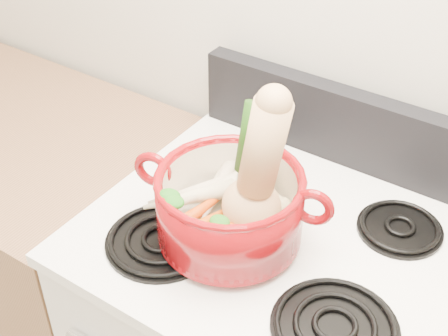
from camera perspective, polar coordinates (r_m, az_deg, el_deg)
The scene contains 21 objects.
wall_back at distance 1.36m, azimuth 13.92°, elevation 13.65°, with size 3.50×0.02×2.60m, color beige.
cooktop at distance 1.29m, azimuth 5.49°, elevation -6.48°, with size 0.78×0.67×0.03m, color white.
control_backsplash at distance 1.44m, azimuth 11.64°, elevation 3.54°, with size 0.76×0.05×0.18m, color black.
burner_front_left at distance 1.25m, azimuth -5.76°, elevation -6.53°, with size 0.22×0.22×0.02m, color black.
burner_front_right at distance 1.12m, azimuth 10.11°, elevation -14.02°, with size 0.22×0.22×0.02m, color black.
burner_back_left at distance 1.44m, azimuth 1.71°, elevation 0.33°, with size 0.17×0.17×0.02m, color black.
burner_back_right at distance 1.32m, azimuth 15.79°, elevation -5.22°, with size 0.17×0.17×0.02m, color black.
dutch_oven at distance 1.20m, azimuth 0.54°, elevation -3.55°, with size 0.28×0.28×0.14m, color maroon.
pot_handle_left at distance 1.22m, azimuth -6.52°, elevation -0.11°, with size 0.08×0.08×0.02m, color maroon.
pot_handle_right at distance 1.14m, azimuth 8.16°, elevation -3.56°, with size 0.08×0.08×0.02m, color maroon.
squash at distance 1.13m, azimuth 2.65°, elevation 0.21°, with size 0.12×0.12×0.29m, color tan, non-canonical shape.
leek at distance 1.16m, azimuth 1.87°, elevation 0.52°, with size 0.04×0.04×0.26m, color silver.
ginger at distance 1.23m, azimuth 3.82°, elevation -3.27°, with size 0.09×0.06×0.05m, color tan.
parsnip_0 at distance 1.25m, azimuth -1.18°, elevation -2.55°, with size 0.04×0.04×0.22m, color beige.
parsnip_1 at distance 1.26m, azimuth -2.78°, elevation -2.04°, with size 0.04×0.04×0.19m, color beige.
parsnip_2 at distance 1.26m, azimuth -0.30°, elevation -1.40°, with size 0.04×0.04×0.19m, color beige.
parsnip_3 at distance 1.23m, azimuth -3.22°, elevation -2.57°, with size 0.04×0.04×0.18m, color beige.
parsnip_4 at distance 1.23m, azimuth -0.22°, elevation -1.62°, with size 0.05×0.05×0.23m, color #EFE2C2.
carrot_0 at distance 1.19m, azimuth -1.79°, elevation -5.12°, with size 0.03×0.03×0.16m, color #BB4809.
carrot_1 at distance 1.21m, azimuth -2.14°, elevation -3.96°, with size 0.03×0.03×0.16m, color #DF440B.
carrot_2 at distance 1.17m, azimuth 0.71°, elevation -5.54°, with size 0.03×0.03×0.15m, color #D7500A.
Camera 1 is at (0.42, 0.56, 1.82)m, focal length 50.00 mm.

